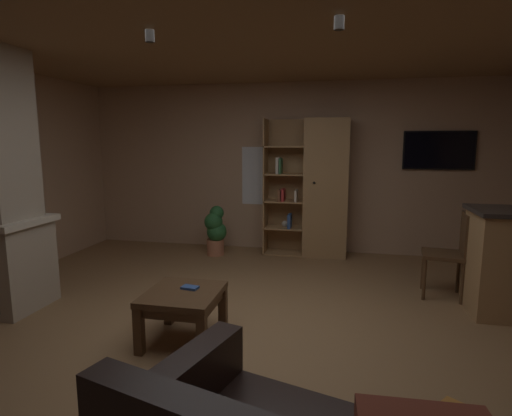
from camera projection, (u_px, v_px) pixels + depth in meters
floor at (247, 337)px, 3.54m from camera, size 6.28×5.92×0.02m
wall_back at (291, 168)px, 6.23m from camera, size 6.40×0.06×2.51m
ceiling at (245, 25)px, 3.14m from camera, size 6.28×5.92×0.02m
window_pane_back at (267, 176)px, 6.29m from camera, size 0.77×0.01×0.88m
bookshelf_cabinet at (320, 189)px, 5.92m from camera, size 1.20×0.41×1.97m
coffee_table at (183, 301)px, 3.40m from camera, size 0.59×0.65×0.43m
table_book_0 at (190, 288)px, 3.44m from camera, size 0.15×0.11×0.02m
dining_chair at (452, 249)px, 4.34m from camera, size 0.47×0.47×0.92m
potted_floor_plant at (216, 230)px, 6.00m from camera, size 0.32×0.31×0.73m
wall_mounted_tv at (439, 150)px, 5.71m from camera, size 0.95×0.06×0.53m
track_light_spot_1 at (150, 36)px, 3.13m from camera, size 0.07×0.07×0.09m
track_light_spot_2 at (339, 23)px, 2.79m from camera, size 0.07×0.07×0.09m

